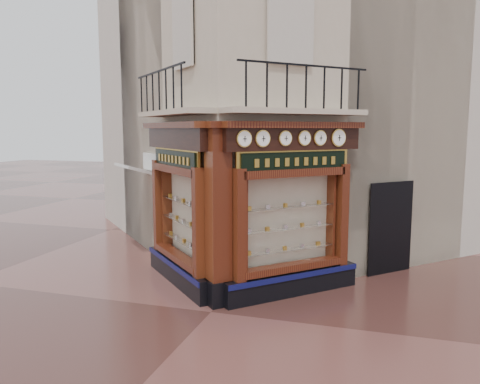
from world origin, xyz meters
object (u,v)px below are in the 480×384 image
at_px(clock_d, 304,138).
at_px(signboard_right, 295,162).
at_px(clock_c, 285,138).
at_px(clock_e, 320,138).
at_px(corner_pilaster, 218,217).
at_px(awning, 140,258).
at_px(clock_b, 263,139).
at_px(signboard_left, 175,159).
at_px(clock_f, 339,138).
at_px(clock_a, 244,139).

xyz_separation_m(clock_d, signboard_right, (-0.20, -0.04, -0.52)).
relative_size(clock_c, clock_e, 0.95).
distance_m(corner_pilaster, clock_c, 2.23).
bearing_deg(awning, clock_d, -153.42).
xyz_separation_m(clock_b, signboard_left, (-2.36, 0.72, -0.52)).
height_order(clock_e, clock_f, clock_f).
bearing_deg(corner_pilaster, clock_d, -12.57).
relative_size(clock_b, clock_d, 1.08).
distance_m(clock_b, signboard_right, 1.05).
xyz_separation_m(corner_pilaster, awning, (-3.47, 2.76, -1.95)).
height_order(clock_d, clock_e, clock_e).
bearing_deg(clock_e, clock_d, -180.00).
relative_size(clock_a, clock_c, 1.07).
relative_size(corner_pilaster, signboard_left, 1.92).
xyz_separation_m(clock_b, signboard_right, (0.56, 0.72, -0.52)).
bearing_deg(clock_b, signboard_right, 6.95).
xyz_separation_m(corner_pilaster, signboard_left, (-1.46, 1.01, 1.15)).
relative_size(clock_d, signboard_left, 0.16).
bearing_deg(corner_pilaster, clock_e, -10.31).
bearing_deg(clock_f, clock_b, -180.00).
bearing_deg(corner_pilaster, clock_f, -8.44).
height_order(clock_a, clock_c, clock_a).
distance_m(corner_pilaster, clock_f, 3.36).
bearing_deg(clock_d, clock_c, -180.00).
xyz_separation_m(clock_e, signboard_right, (-0.50, -0.34, -0.52)).
xyz_separation_m(corner_pilaster, clock_f, (2.34, 1.73, 1.67)).
bearing_deg(clock_f, awning, 124.98).
xyz_separation_m(clock_d, clock_e, (0.31, 0.31, 0.00)).
bearing_deg(clock_e, clock_b, -180.00).
height_order(clock_e, signboard_left, clock_e).
bearing_deg(clock_f, clock_c, -180.00).
distance_m(corner_pilaster, clock_d, 2.58).
height_order(corner_pilaster, clock_e, corner_pilaster).
distance_m(clock_b, clock_e, 1.51).
relative_size(corner_pilaster, clock_d, 11.85).
bearing_deg(corner_pilaster, signboard_left, 100.25).
bearing_deg(clock_a, clock_b, -0.00).
xyz_separation_m(clock_b, clock_c, (0.40, 0.40, 0.00)).
height_order(corner_pilaster, awning, corner_pilaster).
height_order(corner_pilaster, clock_b, corner_pilaster).
relative_size(clock_c, clock_d, 0.99).
height_order(clock_d, signboard_left, clock_d).
bearing_deg(clock_e, clock_a, -180.00).
height_order(clock_e, awning, clock_e).
height_order(clock_f, signboard_right, clock_f).
xyz_separation_m(awning, signboard_left, (2.00, -1.74, 3.10)).
distance_m(clock_c, awning, 6.33).
bearing_deg(clock_c, signboard_left, 128.44).
relative_size(corner_pilaster, clock_a, 11.20).
bearing_deg(clock_f, corner_pilaster, 171.56).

